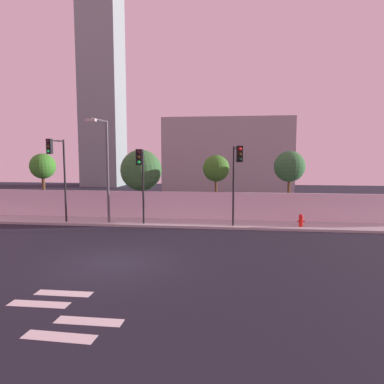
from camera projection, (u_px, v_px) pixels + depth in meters
name	position (u px, v px, depth m)	size (l,w,h in m)	color
ground_plane	(113.00, 263.00, 14.24)	(80.00, 80.00, 0.00)	black
sidewalk	(158.00, 223.00, 22.33)	(36.00, 2.40, 0.15)	#AAAAAA
perimeter_wall	(162.00, 205.00, 23.50)	(36.00, 0.18, 1.80)	silver
crosswalk_marking	(62.00, 312.00, 9.76)	(3.71, 3.03, 0.01)	silver
traffic_light_left	(237.00, 168.00, 20.03)	(0.57, 1.54, 4.72)	black
traffic_light_center	(57.00, 163.00, 21.42)	(0.54, 1.43, 5.17)	black
traffic_light_right	(141.00, 170.00, 20.69)	(0.37, 1.60, 4.54)	black
street_lamp_curbside	(105.00, 162.00, 21.54)	(0.62, 2.21, 6.31)	#4C4C51
fire_hydrant	(301.00, 220.00, 20.79)	(0.44, 0.26, 0.74)	red
roadside_tree_leftmost	(43.00, 167.00, 25.54)	(1.84, 1.84, 4.49)	brown
roadside_tree_midleft	(141.00, 170.00, 24.67)	(2.89, 2.89, 4.75)	brown
roadside_tree_midright	(216.00, 169.00, 24.01)	(1.82, 1.82, 4.37)	brown
roadside_tree_rightmost	(289.00, 167.00, 23.40)	(2.06, 2.06, 4.65)	brown
low_building_distant	(228.00, 159.00, 36.52)	(12.77, 6.00, 8.04)	#9F9F9F
tower_on_skyline	(102.00, 72.00, 49.34)	(5.35, 5.00, 31.90)	gray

